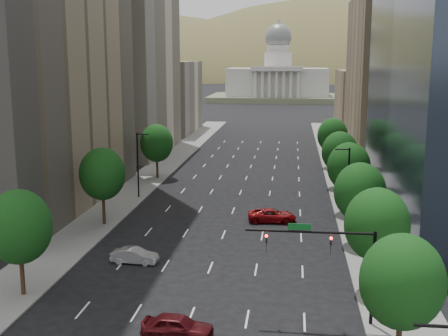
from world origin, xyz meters
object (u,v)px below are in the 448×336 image
at_px(capitol, 278,82).
at_px(car_red_far, 272,215).
at_px(car_maroon, 178,326).
at_px(car_silver, 135,256).
at_px(traffic_signal, 338,255).

bearing_deg(capitol, car_red_far, -88.52).
xyz_separation_m(car_maroon, car_red_far, (5.31, 29.02, -0.06)).
bearing_deg(car_silver, car_red_far, -34.78).
relative_size(car_maroon, car_red_far, 0.88).
xyz_separation_m(capitol, car_silver, (-7.16, -209.35, -7.86)).
xyz_separation_m(traffic_signal, capitol, (-10.53, 219.71, 3.40)).
height_order(car_silver, car_red_far, car_red_far).
height_order(capitol, car_silver, capitol).
bearing_deg(capitol, car_maroon, -90.08).
bearing_deg(traffic_signal, capitol, 92.74).
bearing_deg(traffic_signal, car_silver, 149.65).
bearing_deg(car_red_far, car_maroon, 165.35).
xyz_separation_m(capitol, car_maroon, (-0.30, -223.14, -7.74)).
height_order(car_maroon, car_red_far, car_maroon).
relative_size(traffic_signal, car_red_far, 1.63).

